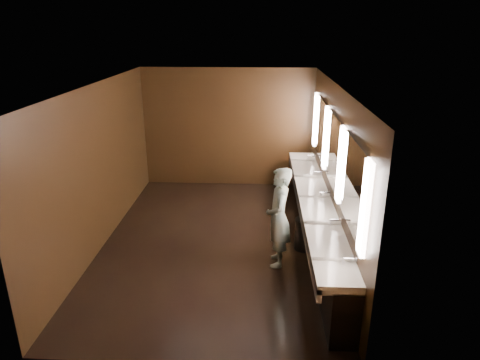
# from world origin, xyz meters

# --- Properties ---
(floor) EXTENTS (6.00, 6.00, 0.00)m
(floor) POSITION_xyz_m (0.00, 0.00, 0.00)
(floor) COLOR black
(floor) RESTS_ON ground
(ceiling) EXTENTS (4.00, 6.00, 0.02)m
(ceiling) POSITION_xyz_m (0.00, 0.00, 2.80)
(ceiling) COLOR #2D2D2B
(ceiling) RESTS_ON wall_back
(wall_back) EXTENTS (4.00, 0.02, 2.80)m
(wall_back) POSITION_xyz_m (0.00, 3.00, 1.40)
(wall_back) COLOR black
(wall_back) RESTS_ON floor
(wall_front) EXTENTS (4.00, 0.02, 2.80)m
(wall_front) POSITION_xyz_m (0.00, -3.00, 1.40)
(wall_front) COLOR black
(wall_front) RESTS_ON floor
(wall_left) EXTENTS (0.02, 6.00, 2.80)m
(wall_left) POSITION_xyz_m (-2.00, 0.00, 1.40)
(wall_left) COLOR black
(wall_left) RESTS_ON floor
(wall_right) EXTENTS (0.02, 6.00, 2.80)m
(wall_right) POSITION_xyz_m (2.00, 0.00, 1.40)
(wall_right) COLOR black
(wall_right) RESTS_ON floor
(sink_counter) EXTENTS (0.55, 5.40, 1.01)m
(sink_counter) POSITION_xyz_m (1.79, 0.00, 0.50)
(sink_counter) COLOR black
(sink_counter) RESTS_ON floor
(mirror_band) EXTENTS (0.06, 5.03, 1.15)m
(mirror_band) POSITION_xyz_m (1.98, -0.00, 1.75)
(mirror_band) COLOR white
(mirror_band) RESTS_ON wall_right
(person) EXTENTS (0.40, 0.61, 1.65)m
(person) POSITION_xyz_m (1.09, -0.69, 0.83)
(person) COLOR #93D1DC
(person) RESTS_ON floor
(trash_bin) EXTENTS (0.41, 0.41, 0.56)m
(trash_bin) POSITION_xyz_m (1.58, -0.18, 0.28)
(trash_bin) COLOR black
(trash_bin) RESTS_ON floor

